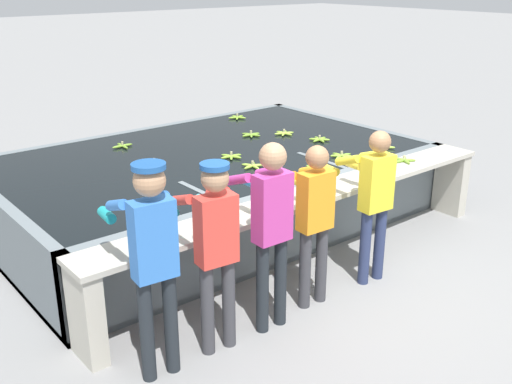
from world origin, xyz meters
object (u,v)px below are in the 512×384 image
at_px(worker_2, 270,220).
at_px(banana_bunch_floating_1, 319,139).
at_px(banana_bunch_floating_9, 253,166).
at_px(knife_0, 201,221).
at_px(worker_0, 152,250).
at_px(banana_bunch_floating_4, 284,133).
at_px(banana_bunch_floating_8, 384,147).
at_px(banana_bunch_floating_5, 251,135).
at_px(banana_bunch_floating_10, 311,169).
at_px(banana_bunch_floating_2, 154,163).
at_px(banana_bunch_floating_3, 122,146).
at_px(banana_bunch_ledge_0, 404,160).
at_px(worker_1, 214,240).
at_px(banana_bunch_floating_0, 231,156).
at_px(worker_3, 312,212).
at_px(banana_bunch_floating_7, 237,117).
at_px(banana_bunch_floating_6, 342,156).
at_px(worker_4, 373,194).

xyz_separation_m(worker_2, banana_bunch_floating_1, (2.51, 1.92, -0.15)).
height_order(banana_bunch_floating_9, knife_0, banana_bunch_floating_9).
distance_m(worker_0, banana_bunch_floating_4, 4.23).
distance_m(banana_bunch_floating_8, knife_0, 3.18).
bearing_deg(banana_bunch_floating_5, banana_bunch_floating_10, -104.50).
relative_size(banana_bunch_floating_2, banana_bunch_floating_4, 0.88).
relative_size(banana_bunch_floating_3, banana_bunch_floating_9, 1.02).
xyz_separation_m(banana_bunch_floating_1, banana_bunch_ledge_0, (0.11, -1.30, 0.00)).
xyz_separation_m(worker_1, banana_bunch_floating_0, (1.68, 2.02, -0.11)).
relative_size(worker_3, banana_bunch_floating_8, 6.81).
bearing_deg(knife_0, banana_bunch_floating_7, 47.85).
relative_size(banana_bunch_floating_1, banana_bunch_floating_2, 1.14).
xyz_separation_m(banana_bunch_floating_6, banana_bunch_floating_9, (-1.09, 0.37, 0.00)).
xyz_separation_m(banana_bunch_floating_0, banana_bunch_floating_6, (1.05, -0.82, -0.00)).
height_order(banana_bunch_floating_4, banana_bunch_ledge_0, banana_bunch_ledge_0).
height_order(banana_bunch_floating_0, banana_bunch_floating_4, same).
bearing_deg(banana_bunch_floating_9, banana_bunch_floating_2, 135.83).
distance_m(banana_bunch_floating_0, banana_bunch_floating_4, 1.29).
bearing_deg(banana_bunch_floating_3, banana_bunch_floating_5, -20.43).
bearing_deg(banana_bunch_floating_7, worker_3, -117.81).
xyz_separation_m(worker_3, banana_bunch_floating_3, (-0.23, 3.23, -0.05)).
bearing_deg(worker_4, knife_0, 158.72).
bearing_deg(banana_bunch_ledge_0, worker_4, -154.32).
distance_m(worker_0, banana_bunch_floating_3, 3.57).
relative_size(banana_bunch_floating_0, banana_bunch_floating_9, 1.03).
bearing_deg(banana_bunch_ledge_0, banana_bunch_floating_10, 156.81).
height_order(banana_bunch_floating_9, banana_bunch_floating_10, same).
bearing_deg(banana_bunch_floating_0, banana_bunch_floating_5, 37.97).
xyz_separation_m(banana_bunch_floating_2, banana_bunch_floating_10, (1.27, -1.32, 0.00)).
xyz_separation_m(worker_0, knife_0, (0.83, 0.61, -0.20)).
bearing_deg(banana_bunch_floating_0, worker_1, -129.85).
xyz_separation_m(worker_2, banana_bunch_floating_4, (2.36, 2.46, -0.15)).
bearing_deg(worker_0, knife_0, 35.95).
bearing_deg(banana_bunch_floating_6, banana_bunch_floating_7, 84.04).
bearing_deg(banana_bunch_floating_2, worker_2, -96.56).
bearing_deg(worker_3, banana_bunch_floating_0, 73.84).
bearing_deg(worker_4, banana_bunch_floating_4, 67.37).
relative_size(banana_bunch_floating_3, banana_bunch_floating_4, 0.99).
bearing_deg(banana_bunch_floating_3, banana_bunch_floating_6, -48.11).
bearing_deg(banana_bunch_ledge_0, banana_bunch_floating_5, 107.64).
bearing_deg(banana_bunch_floating_1, knife_0, -155.11).
xyz_separation_m(banana_bunch_floating_10, banana_bunch_ledge_0, (1.07, -0.46, 0.00)).
bearing_deg(knife_0, worker_2, -67.51).
relative_size(banana_bunch_floating_9, knife_0, 0.87).
bearing_deg(banana_bunch_floating_10, worker_4, -100.79).
bearing_deg(worker_3, worker_4, -3.74).
bearing_deg(worker_0, banana_bunch_floating_9, 35.39).
height_order(banana_bunch_floating_7, knife_0, banana_bunch_floating_7).
xyz_separation_m(worker_4, banana_bunch_floating_7, (1.10, 3.61, -0.06)).
height_order(worker_1, banana_bunch_floating_2, worker_1).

